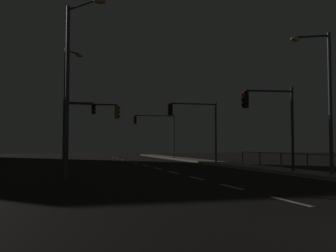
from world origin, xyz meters
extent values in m
plane|color=black|center=(0.00, 17.50, 0.00)|extent=(112.00, 112.00, 0.00)
cube|color=gray|center=(6.83, 17.50, 0.07)|extent=(2.13, 77.00, 0.14)
cube|color=silver|center=(0.00, 5.00, 0.01)|extent=(0.14, 2.00, 0.01)
cube|color=silver|center=(0.00, 9.00, 0.01)|extent=(0.14, 2.00, 0.01)
cube|color=silver|center=(0.00, 13.00, 0.01)|extent=(0.14, 2.00, 0.01)
cube|color=silver|center=(0.00, 17.00, 0.01)|extent=(0.14, 2.00, 0.01)
cube|color=silver|center=(0.00, 21.00, 0.01)|extent=(0.14, 2.00, 0.01)
cube|color=silver|center=(0.00, 25.00, 0.01)|extent=(0.14, 2.00, 0.01)
cube|color=silver|center=(0.00, 29.00, 0.01)|extent=(0.14, 2.00, 0.01)
cube|color=silver|center=(0.00, 33.00, 0.01)|extent=(0.14, 2.00, 0.01)
cube|color=silver|center=(0.00, 37.00, 0.01)|extent=(0.14, 2.00, 0.01)
cube|color=silver|center=(0.00, 41.00, 0.01)|extent=(0.14, 2.00, 0.01)
cube|color=silver|center=(0.00, 45.00, 0.01)|extent=(0.14, 2.00, 0.01)
cube|color=silver|center=(5.52, 22.50, 0.01)|extent=(0.14, 53.00, 0.01)
cylinder|color=#4C4C51|center=(6.10, 25.19, 2.73)|extent=(0.16, 0.16, 5.18)
cylinder|color=#2D3033|center=(4.13, 25.26, 5.07)|extent=(3.95, 0.25, 0.11)
cube|color=black|center=(2.16, 25.33, 4.55)|extent=(0.29, 0.35, 0.95)
sphere|color=red|center=(2.00, 25.33, 4.85)|extent=(0.20, 0.20, 0.20)
sphere|color=black|center=(2.00, 25.33, 4.55)|extent=(0.20, 0.20, 0.20)
sphere|color=black|center=(2.00, 25.33, 4.25)|extent=(0.20, 0.20, 0.20)
cylinder|color=#38383D|center=(-6.14, 22.99, 2.41)|extent=(0.16, 0.16, 4.82)
cylinder|color=#2D3033|center=(-4.36, 22.99, 4.57)|extent=(3.57, 0.11, 0.11)
cube|color=olive|center=(-2.58, 22.99, 4.04)|extent=(0.28, 0.34, 0.95)
sphere|color=red|center=(-2.42, 22.99, 4.34)|extent=(0.20, 0.20, 0.20)
sphere|color=black|center=(-2.42, 22.99, 4.04)|extent=(0.20, 0.20, 0.20)
sphere|color=black|center=(-2.42, 22.99, 3.74)|extent=(0.20, 0.20, 0.20)
cylinder|color=#38383D|center=(6.45, 14.57, 2.57)|extent=(0.16, 0.16, 4.85)
cylinder|color=#38383D|center=(5.06, 14.76, 4.74)|extent=(2.80, 0.49, 0.11)
cube|color=black|center=(3.67, 14.95, 4.22)|extent=(0.32, 0.38, 0.95)
sphere|color=red|center=(3.52, 14.98, 4.52)|extent=(0.20, 0.20, 0.20)
sphere|color=black|center=(3.52, 14.98, 4.22)|extent=(0.20, 0.20, 0.20)
sphere|color=black|center=(3.52, 14.98, 3.92)|extent=(0.20, 0.20, 0.20)
cylinder|color=#4C4C51|center=(-6.31, 29.65, 2.82)|extent=(0.16, 0.16, 5.64)
cylinder|color=#2D3033|center=(-5.04, 29.72, 5.39)|extent=(2.54, 0.24, 0.11)
cube|color=black|center=(-3.77, 29.78, 4.87)|extent=(0.30, 0.35, 0.95)
sphere|color=red|center=(-3.61, 29.79, 5.17)|extent=(0.20, 0.20, 0.20)
sphere|color=black|center=(-3.61, 29.79, 4.87)|extent=(0.20, 0.20, 0.20)
sphere|color=black|center=(-3.61, 29.79, 4.57)|extent=(0.20, 0.20, 0.20)
cylinder|color=#4C4C51|center=(6.38, 38.79, 2.75)|extent=(0.16, 0.16, 5.23)
cylinder|color=#38383D|center=(4.07, 38.92, 5.12)|extent=(4.63, 0.36, 0.11)
cube|color=black|center=(1.75, 39.04, 4.59)|extent=(0.30, 0.35, 0.95)
sphere|color=red|center=(1.60, 39.05, 4.89)|extent=(0.20, 0.20, 0.20)
sphere|color=black|center=(1.60, 39.05, 4.59)|extent=(0.20, 0.20, 0.20)
sphere|color=black|center=(1.60, 39.05, 4.29)|extent=(0.20, 0.20, 0.20)
cylinder|color=#4C4C51|center=(6.62, 11.52, 3.74)|extent=(0.18, 0.18, 7.20)
cylinder|color=#2D3033|center=(5.89, 11.89, 7.19)|extent=(1.51, 0.82, 0.10)
ellipsoid|color=#F9D172|center=(5.16, 12.25, 7.09)|extent=(0.56, 0.36, 0.24)
cylinder|color=#38383D|center=(-6.24, 22.66, 4.22)|extent=(0.18, 0.18, 8.44)
cylinder|color=#38383D|center=(-5.76, 23.13, 8.29)|extent=(1.04, 1.02, 0.10)
ellipsoid|color=#F9D172|center=(-5.27, 23.60, 8.19)|extent=(0.56, 0.36, 0.24)
cylinder|color=#4C4C51|center=(-6.18, 13.49, 4.07)|extent=(0.18, 0.18, 8.15)
cylinder|color=#38383D|center=(-5.53, 12.63, 8.00)|extent=(1.38, 1.78, 0.10)
ellipsoid|color=#F9D172|center=(-4.88, 11.77, 7.90)|extent=(0.56, 0.36, 0.24)
cylinder|color=#59595E|center=(7.74, 15.05, 0.61)|extent=(0.09, 0.09, 0.95)
cylinder|color=#59595E|center=(7.74, 17.90, 0.61)|extent=(0.09, 0.09, 0.95)
cylinder|color=#59595E|center=(7.74, 20.74, 0.61)|extent=(0.09, 0.09, 0.95)
cylinder|color=#59595E|center=(7.74, 23.58, 0.61)|extent=(0.09, 0.09, 0.95)
camera|label=1|loc=(-6.33, -4.68, 1.62)|focal=40.70mm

